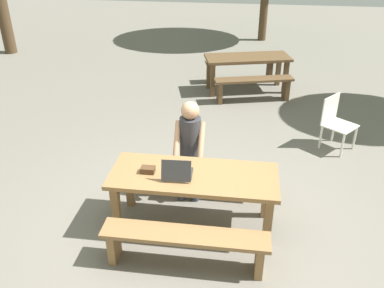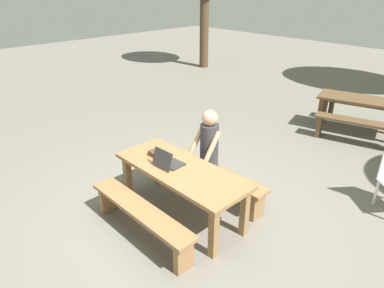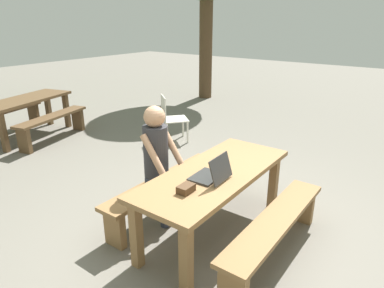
# 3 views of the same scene
# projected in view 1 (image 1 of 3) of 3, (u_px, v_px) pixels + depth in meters

# --- Properties ---
(ground_plane) EXTENTS (30.00, 30.00, 0.00)m
(ground_plane) POSITION_uv_depth(u_px,v_px,m) (194.00, 224.00, 4.99)
(ground_plane) COLOR slate
(picnic_table_front) EXTENTS (1.91, 0.76, 0.72)m
(picnic_table_front) POSITION_uv_depth(u_px,v_px,m) (194.00, 182.00, 4.69)
(picnic_table_front) COLOR olive
(picnic_table_front) RESTS_ON ground
(bench_near) EXTENTS (1.74, 0.30, 0.43)m
(bench_near) POSITION_uv_depth(u_px,v_px,m) (185.00, 241.00, 4.25)
(bench_near) COLOR olive
(bench_near) RESTS_ON ground
(bench_far) EXTENTS (1.74, 0.30, 0.43)m
(bench_far) POSITION_uv_depth(u_px,v_px,m) (200.00, 172.00, 5.42)
(bench_far) COLOR olive
(bench_far) RESTS_ON ground
(laptop) EXTENTS (0.34, 0.33, 0.25)m
(laptop) POSITION_uv_depth(u_px,v_px,m) (177.00, 172.00, 4.57)
(laptop) COLOR #2D2D2D
(laptop) RESTS_ON picnic_table_front
(small_pouch) EXTENTS (0.16, 0.11, 0.07)m
(small_pouch) POSITION_uv_depth(u_px,v_px,m) (148.00, 170.00, 4.66)
(small_pouch) COLOR #4C331E
(small_pouch) RESTS_ON picnic_table_front
(person_seated) EXTENTS (0.38, 0.39, 1.32)m
(person_seated) POSITION_uv_depth(u_px,v_px,m) (190.00, 144.00, 5.19)
(person_seated) COLOR #333847
(person_seated) RESTS_ON ground
(plastic_chair) EXTENTS (0.62, 0.62, 0.85)m
(plastic_chair) POSITION_uv_depth(u_px,v_px,m) (336.00, 121.00, 6.47)
(plastic_chair) COLOR silver
(plastic_chair) RESTS_ON ground
(picnic_table_mid) EXTENTS (1.86, 1.11, 0.75)m
(picnic_table_mid) POSITION_uv_depth(u_px,v_px,m) (247.00, 62.00, 8.59)
(picnic_table_mid) COLOR brown
(picnic_table_mid) RESTS_ON ground
(bench_mid_south) EXTENTS (1.60, 0.69, 0.48)m
(bench_mid_south) POSITION_uv_depth(u_px,v_px,m) (254.00, 84.00, 8.21)
(bench_mid_south) COLOR brown
(bench_mid_south) RESTS_ON ground
(bench_mid_north) EXTENTS (1.60, 0.69, 0.48)m
(bench_mid_north) POSITION_uv_depth(u_px,v_px,m) (240.00, 66.00, 9.23)
(bench_mid_north) COLOR brown
(bench_mid_north) RESTS_ON ground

